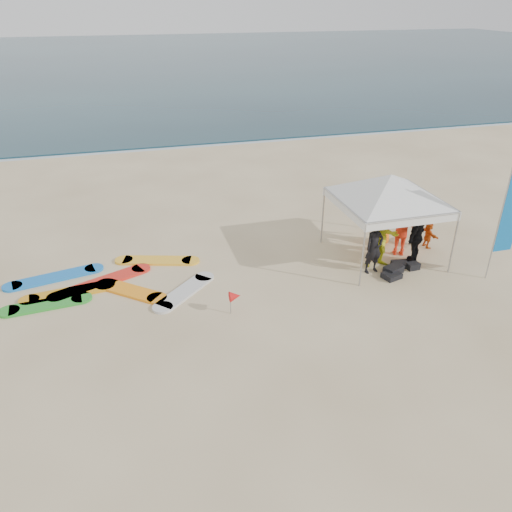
{
  "coord_description": "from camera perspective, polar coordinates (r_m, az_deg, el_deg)",
  "views": [
    {
      "loc": [
        -3.23,
        -8.43,
        7.22
      ],
      "look_at": [
        -0.19,
        2.6,
        1.2
      ],
      "focal_mm": 35.0,
      "sensor_mm": 36.0,
      "label": 1
    }
  ],
  "objects": [
    {
      "name": "person_orange_a",
      "position": [
        15.91,
        16.3,
        3.17
      ],
      "size": [
        1.34,
        1.07,
        1.81
      ],
      "primitive_type": "imported",
      "rotation": [
        0.0,
        0.0,
        2.74
      ],
      "color": "#FF3116",
      "rests_on": "ground"
    },
    {
      "name": "person_black_a",
      "position": [
        14.68,
        13.33,
        0.94
      ],
      "size": [
        0.63,
        0.46,
        1.57
      ],
      "primitive_type": "imported",
      "rotation": [
        0.0,
        0.0,
        0.16
      ],
      "color": "black",
      "rests_on": "ground"
    },
    {
      "name": "person_seated",
      "position": [
        16.81,
        19.09,
        2.33
      ],
      "size": [
        0.27,
        0.81,
        0.87
      ],
      "primitive_type": "imported",
      "rotation": [
        0.0,
        0.0,
        1.56
      ],
      "color": "#CB4F12",
      "rests_on": "ground"
    },
    {
      "name": "surfboard_spread",
      "position": [
        14.57,
        -16.82,
        -3.13
      ],
      "size": [
        5.48,
        3.38,
        0.07
      ],
      "color": "yellow",
      "rests_on": "ground"
    },
    {
      "name": "feather_flag",
      "position": [
        15.07,
        27.19,
        5.1
      ],
      "size": [
        0.62,
        0.04,
        3.72
      ],
      "color": "#A5A5A8",
      "rests_on": "ground"
    },
    {
      "name": "canopy_tent",
      "position": [
        14.96,
        15.23,
        8.93
      ],
      "size": [
        4.02,
        4.02,
        3.03
      ],
      "color": "#A5A5A8",
      "rests_on": "ground"
    },
    {
      "name": "person_orange_b",
      "position": [
        16.47,
        14.32,
        4.08
      ],
      "size": [
        0.99,
        0.91,
        1.7
      ],
      "primitive_type": "imported",
      "rotation": [
        0.0,
        0.0,
        3.74
      ],
      "color": "orange",
      "rests_on": "ground"
    },
    {
      "name": "ocean",
      "position": [
        68.88,
        -13.57,
        21.07
      ],
      "size": [
        160.0,
        84.0,
        0.08
      ],
      "primitive_type": "cube",
      "color": "#0C2633",
      "rests_on": "ground"
    },
    {
      "name": "gear_pile",
      "position": [
        15.14,
        15.85,
        -1.49
      ],
      "size": [
        1.35,
        0.98,
        0.22
      ],
      "color": "black",
      "rests_on": "ground"
    },
    {
      "name": "ground",
      "position": [
        11.56,
        4.41,
        -11.0
      ],
      "size": [
        120.0,
        120.0,
        0.0
      ],
      "primitive_type": "plane",
      "color": "beige",
      "rests_on": "ground"
    },
    {
      "name": "shoreline_foam",
      "position": [
        27.78,
        -8.41,
        12.4
      ],
      "size": [
        160.0,
        1.2,
        0.01
      ],
      "primitive_type": "cube",
      "color": "silver",
      "rests_on": "ground"
    },
    {
      "name": "person_black_b",
      "position": [
        15.52,
        17.83,
        2.16
      ],
      "size": [
        1.06,
        0.95,
        1.73
      ],
      "primitive_type": "imported",
      "rotation": [
        0.0,
        0.0,
        3.79
      ],
      "color": "black",
      "rests_on": "ground"
    },
    {
      "name": "person_yellow",
      "position": [
        14.99,
        14.33,
        2.03
      ],
      "size": [
        0.94,
        0.75,
        1.87
      ],
      "primitive_type": "imported",
      "rotation": [
        0.0,
        0.0,
        -0.05
      ],
      "color": "gold",
      "rests_on": "ground"
    },
    {
      "name": "marker_pennant",
      "position": [
        12.57,
        -2.42,
        -4.63
      ],
      "size": [
        0.28,
        0.28,
        0.64
      ],
      "color": "#A5A5A8",
      "rests_on": "ground"
    }
  ]
}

